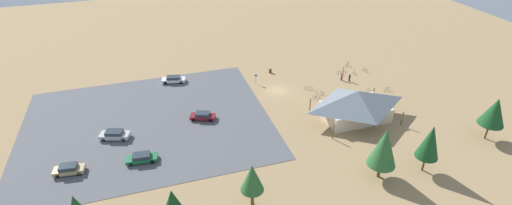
% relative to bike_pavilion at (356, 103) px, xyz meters
% --- Properties ---
extents(ground, '(160.00, 160.00, 0.00)m').
position_rel_bike_pavilion_xyz_m(ground, '(9.52, -13.30, -3.03)').
color(ground, '#9E7F56').
rests_on(ground, ground).
extents(parking_lot_asphalt, '(41.38, 33.86, 0.05)m').
position_rel_bike_pavilion_xyz_m(parking_lot_asphalt, '(34.95, -9.31, -3.00)').
color(parking_lot_asphalt, '#56565B').
rests_on(parking_lot_asphalt, ground).
extents(bike_pavilion, '(13.43, 9.21, 5.39)m').
position_rel_bike_pavilion_xyz_m(bike_pavilion, '(0.00, 0.00, 0.00)').
color(bike_pavilion, beige).
rests_on(bike_pavilion, ground).
extents(trash_bin, '(0.60, 0.60, 0.90)m').
position_rel_bike_pavilion_xyz_m(trash_bin, '(8.14, -21.41, -2.58)').
color(trash_bin, brown).
rests_on(trash_bin, ground).
extents(lot_sign, '(0.56, 0.08, 2.20)m').
position_rel_bike_pavilion_xyz_m(lot_sign, '(12.66, -17.49, -1.61)').
color(lot_sign, '#99999E').
rests_on(lot_sign, ground).
extents(pine_far_east, '(3.98, 3.98, 8.06)m').
position_rel_bike_pavilion_xyz_m(pine_far_east, '(4.59, 14.57, 2.13)').
color(pine_far_east, brown).
rests_on(pine_far_east, ground).
extents(pine_west, '(3.01, 3.01, 6.56)m').
position_rel_bike_pavilion_xyz_m(pine_west, '(23.23, 14.33, 1.54)').
color(pine_west, brown).
rests_on(pine_west, ground).
extents(pine_center, '(3.91, 3.91, 7.47)m').
position_rel_bike_pavilion_xyz_m(pine_center, '(-17.14, 11.89, 2.11)').
color(pine_center, brown).
rests_on(pine_center, ground).
extents(pine_east, '(3.19, 3.19, 7.70)m').
position_rel_bike_pavilion_xyz_m(pine_east, '(-2.27, 15.35, 2.08)').
color(pine_east, brown).
rests_on(pine_east, ground).
extents(bicycle_black_front_row, '(0.60, 1.72, 0.87)m').
position_rel_bike_pavilion_xyz_m(bicycle_black_front_row, '(-11.77, -15.57, -2.64)').
color(bicycle_black_front_row, black).
rests_on(bicycle_black_front_row, ground).
extents(bicycle_green_back_row, '(1.01, 1.46, 0.77)m').
position_rel_bike_pavilion_xyz_m(bicycle_green_back_row, '(-8.97, -15.59, -2.68)').
color(bicycle_green_back_row, black).
rests_on(bicycle_green_back_row, ground).
extents(bicycle_silver_yard_front, '(0.54, 1.69, 0.86)m').
position_rel_bike_pavilion_xyz_m(bicycle_silver_yard_front, '(-7.51, -6.83, -2.64)').
color(bicycle_silver_yard_front, black).
rests_on(bicycle_silver_yard_front, ground).
extents(bicycle_red_edge_south, '(0.78, 1.49, 0.84)m').
position_rel_bike_pavilion_xyz_m(bicycle_red_edge_south, '(-7.39, -17.22, -2.66)').
color(bicycle_red_edge_south, black).
rests_on(bicycle_red_edge_south, ground).
extents(bicycle_orange_lone_east, '(1.41, 1.07, 0.89)m').
position_rel_bike_pavilion_xyz_m(bicycle_orange_lone_east, '(-9.56, -19.39, -2.63)').
color(bicycle_orange_lone_east, black).
rests_on(bicycle_orange_lone_east, ground).
extents(bicycle_white_yard_left, '(1.56, 0.68, 0.76)m').
position_rel_bike_pavilion_xyz_m(bicycle_white_yard_left, '(2.08, -9.43, -2.68)').
color(bicycle_white_yard_left, black).
rests_on(bicycle_white_yard_left, ground).
extents(bicycle_teal_near_porch, '(1.41, 0.91, 0.72)m').
position_rel_bike_pavilion_xyz_m(bicycle_teal_near_porch, '(-5.99, -16.18, -2.68)').
color(bicycle_teal_near_porch, black).
rests_on(bicycle_teal_near_porch, ground).
extents(bicycle_blue_yard_center, '(1.73, 0.54, 0.88)m').
position_rel_bike_pavilion_xyz_m(bicycle_blue_yard_center, '(-11.28, -6.67, -2.63)').
color(bicycle_blue_yard_center, black).
rests_on(bicycle_blue_yard_center, ground).
extents(bicycle_yellow_trailside, '(1.59, 0.65, 0.84)m').
position_rel_bike_pavilion_xyz_m(bicycle_yellow_trailside, '(3.32, -11.90, -2.67)').
color(bicycle_yellow_trailside, black).
rests_on(bicycle_yellow_trailside, ground).
extents(bicycle_purple_mid_cluster, '(1.18, 1.35, 0.81)m').
position_rel_bike_pavilion_xyz_m(bicycle_purple_mid_cluster, '(3.49, -7.79, -2.66)').
color(bicycle_purple_mid_cluster, black).
rests_on(bicycle_purple_mid_cluster, ground).
extents(car_tan_second_row, '(4.38, 2.25, 1.43)m').
position_rel_bike_pavilion_xyz_m(car_tan_second_row, '(46.45, 0.62, -2.27)').
color(car_tan_second_row, tan).
rests_on(car_tan_second_row, parking_lot_asphalt).
extents(car_silver_by_curb, '(5.04, 3.23, 1.46)m').
position_rel_bike_pavilion_xyz_m(car_silver_by_curb, '(40.22, -6.25, -2.25)').
color(car_silver_by_curb, '#BCBCC1').
rests_on(car_silver_by_curb, parking_lot_asphalt).
extents(car_green_mid_lot, '(4.71, 2.33, 1.31)m').
position_rel_bike_pavilion_xyz_m(car_green_mid_lot, '(36.37, 1.05, -2.32)').
color(car_green_mid_lot, '#1E6B3D').
rests_on(car_green_mid_lot, parking_lot_asphalt).
extents(car_maroon_near_entry, '(4.62, 3.16, 1.35)m').
position_rel_bike_pavilion_xyz_m(car_maroon_near_entry, '(25.56, -7.57, -2.30)').
color(car_maroon_near_entry, maroon).
rests_on(car_maroon_near_entry, parking_lot_asphalt).
extents(car_white_back_corner, '(5.01, 2.82, 1.34)m').
position_rel_bike_pavilion_xyz_m(car_white_back_corner, '(28.70, -23.19, -2.30)').
color(car_white_back_corner, white).
rests_on(car_white_back_corner, parking_lot_asphalt).
extents(visitor_near_lot, '(0.40, 0.38, 1.79)m').
position_rel_bike_pavilion_xyz_m(visitor_near_lot, '(-4.93, -13.58, -2.09)').
color(visitor_near_lot, '#2D3347').
rests_on(visitor_near_lot, ground).
extents(visitor_crossing_yard, '(0.36, 0.36, 1.75)m').
position_rel_bike_pavilion_xyz_m(visitor_crossing_yard, '(-6.20, -12.64, -2.10)').
color(visitor_crossing_yard, '#2D3347').
rests_on(visitor_crossing_yard, ground).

